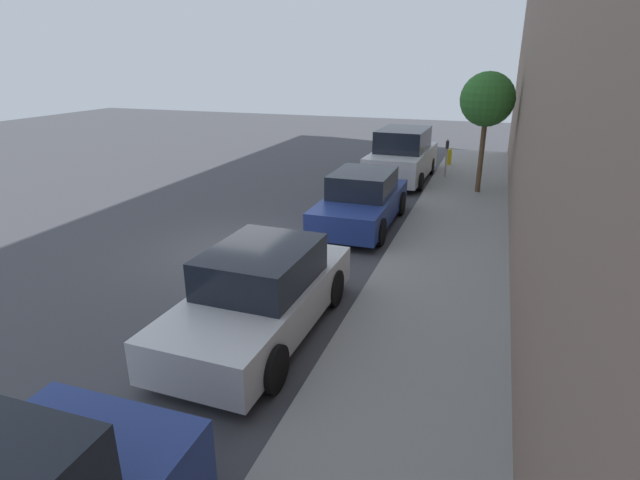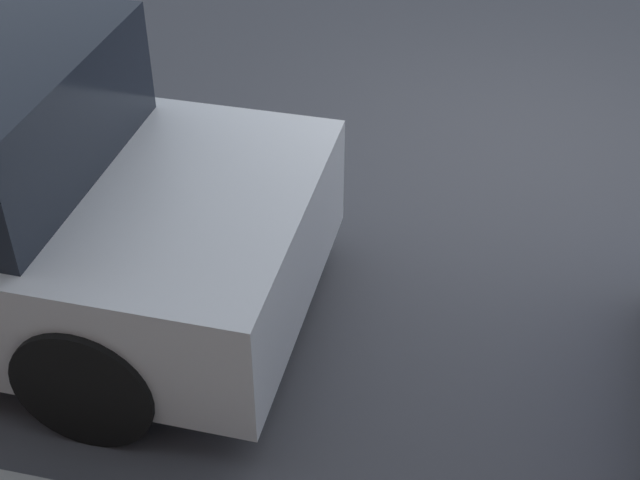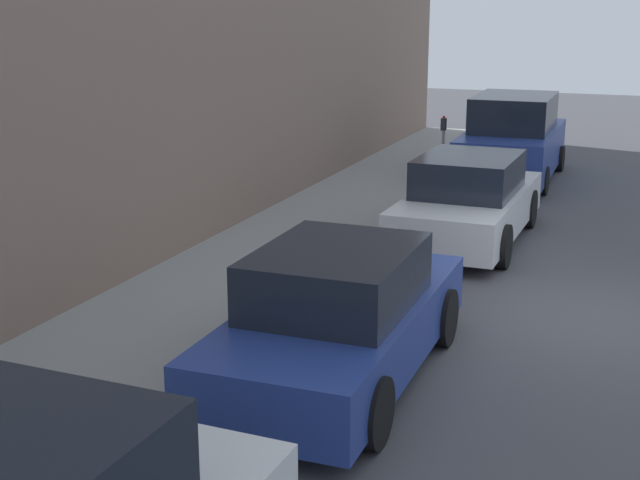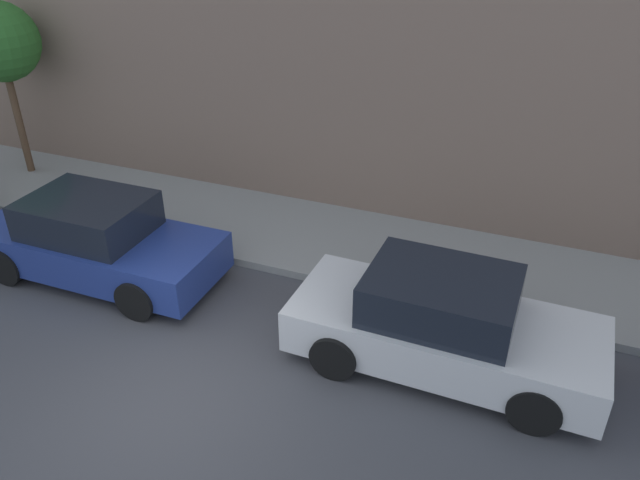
% 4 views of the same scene
% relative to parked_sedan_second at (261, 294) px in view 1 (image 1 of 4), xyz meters
% --- Properties ---
extents(ground_plane, '(60.00, 60.00, 0.00)m').
position_rel_parked_sedan_second_xyz_m(ground_plane, '(-2.21, 3.29, -0.72)').
color(ground_plane, '#424247').
extents(sidewalk, '(2.78, 32.00, 0.15)m').
position_rel_parked_sedan_second_xyz_m(sidewalk, '(2.68, 3.29, -0.65)').
color(sidewalk, gray).
rests_on(sidewalk, ground_plane).
extents(building_facade, '(2.00, 32.00, 10.28)m').
position_rel_parked_sedan_second_xyz_m(building_facade, '(5.07, 3.29, 4.42)').
color(building_facade, '#846B5B').
rests_on(building_facade, ground_plane).
extents(parked_sedan_second, '(1.92, 4.53, 1.54)m').
position_rel_parked_sedan_second_xyz_m(parked_sedan_second, '(0.00, 0.00, 0.00)').
color(parked_sedan_second, silver).
rests_on(parked_sedan_second, ground_plane).
extents(parked_sedan_third, '(1.92, 4.51, 1.54)m').
position_rel_parked_sedan_second_xyz_m(parked_sedan_third, '(0.10, 6.30, -0.00)').
color(parked_sedan_third, navy).
rests_on(parked_sedan_third, ground_plane).
extents(parked_suv_fourth, '(2.09, 4.85, 1.98)m').
position_rel_parked_sedan_second_xyz_m(parked_suv_fourth, '(0.13, 12.29, 0.21)').
color(parked_suv_fourth, silver).
rests_on(parked_suv_fourth, ground_plane).
extents(parking_meter_far, '(0.11, 0.15, 1.42)m').
position_rel_parked_sedan_second_xyz_m(parking_meter_far, '(1.74, 12.81, 0.30)').
color(parking_meter_far, '#ADADB2').
rests_on(parking_meter_far, sidewalk).
extents(street_tree, '(1.75, 1.75, 3.96)m').
position_rel_parked_sedan_second_xyz_m(street_tree, '(3.05, 10.79, 2.49)').
color(street_tree, brown).
rests_on(street_tree, sidewalk).
extents(fire_hydrant, '(0.20, 0.20, 0.69)m').
position_rel_parked_sedan_second_xyz_m(fire_hydrant, '(1.64, 15.26, -0.23)').
color(fire_hydrant, gold).
rests_on(fire_hydrant, sidewalk).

